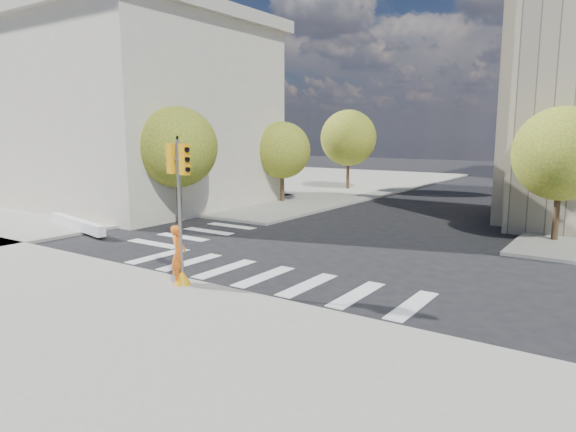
{
  "coord_description": "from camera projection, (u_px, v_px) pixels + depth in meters",
  "views": [
    {
      "loc": [
        10.37,
        -15.89,
        4.98
      ],
      "look_at": [
        0.39,
        -1.24,
        2.1
      ],
      "focal_mm": 32.0,
      "sensor_mm": 36.0,
      "label": 1
    }
  ],
  "objects": [
    {
      "name": "sidewalk_near",
      "position": [
        5.0,
        374.0,
        10.54
      ],
      "size": [
        30.0,
        14.0,
        0.15
      ],
      "primitive_type": "cube",
      "color": "gray",
      "rests_on": "ground"
    },
    {
      "name": "sidewalk_far_left",
      "position": [
        273.0,
        182.0,
        51.84
      ],
      "size": [
        28.0,
        40.0,
        0.15
      ],
      "primitive_type": "cube",
      "color": "gray",
      "rests_on": "ground"
    },
    {
      "name": "traffic_signal",
      "position": [
        180.0,
        223.0,
        16.24
      ],
      "size": [
        1.08,
        0.56,
        4.74
      ],
      "rotation": [
        0.0,
        0.0,
        -0.23
      ],
      "color": "orange",
      "rests_on": "sidewalk_near"
    },
    {
      "name": "tree_re_near",
      "position": [
        561.0,
        154.0,
        22.86
      ],
      "size": [
        4.2,
        4.2,
        6.16
      ],
      "color": "#382616",
      "rests_on": "ground"
    },
    {
      "name": "tree_lw_far",
      "position": [
        348.0,
        138.0,
        44.21
      ],
      "size": [
        4.8,
        4.8,
        6.95
      ],
      "color": "#382616",
      "rests_on": "ground"
    },
    {
      "name": "planter_wall",
      "position": [
        77.0,
        224.0,
        26.1
      ],
      "size": [
        5.95,
        1.66,
        0.5
      ],
      "primitive_type": "cube",
      "rotation": [
        0.0,
        0.0,
        -0.21
      ],
      "color": "white",
      "rests_on": "sidewalk_left_near"
    },
    {
      "name": "classical_building",
      "position": [
        123.0,
        112.0,
        36.13
      ],
      "size": [
        19.0,
        15.0,
        12.7
      ],
      "color": "beige",
      "rests_on": "ground"
    },
    {
      "name": "photographer",
      "position": [
        179.0,
        255.0,
        16.47
      ],
      "size": [
        0.75,
        0.84,
        1.93
      ],
      "primitive_type": "imported",
      "rotation": [
        0.0,
        0.0,
        2.1
      ],
      "color": "#DB5F14",
      "rests_on": "sidewalk_near"
    },
    {
      "name": "tree_lw_mid",
      "position": [
        282.0,
        150.0,
        36.18
      ],
      "size": [
        4.0,
        4.0,
        5.77
      ],
      "color": "#382616",
      "rests_on": "ground"
    },
    {
      "name": "ground",
      "position": [
        298.0,
        265.0,
        19.53
      ],
      "size": [
        160.0,
        160.0,
        0.0
      ],
      "primitive_type": "plane",
      "color": "black",
      "rests_on": "ground"
    },
    {
      "name": "tree_lw_near",
      "position": [
        177.0,
        147.0,
        27.95
      ],
      "size": [
        4.4,
        4.4,
        6.41
      ],
      "color": "#382616",
      "rests_on": "ground"
    }
  ]
}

